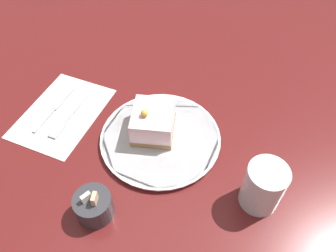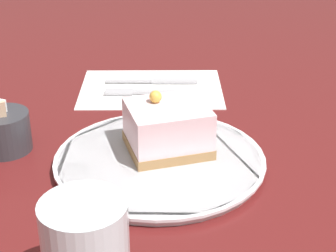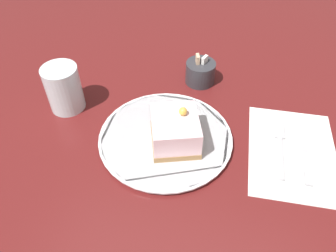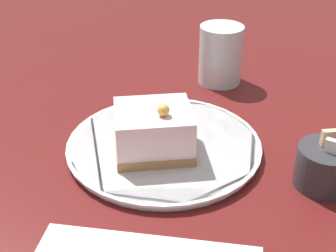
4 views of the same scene
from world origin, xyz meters
TOP-DOWN VIEW (x-y plane):
  - ground_plane at (0.00, 0.00)m, footprint 4.00×4.00m
  - plate at (-0.00, -0.01)m, footprint 0.29×0.29m
  - cake_slice at (0.02, -0.02)m, footprint 0.12×0.13m
  - napkin at (0.27, 0.02)m, footprint 0.19×0.26m
  - fork at (0.24, 0.03)m, footprint 0.02×0.16m
  - knife at (0.29, 0.00)m, footprint 0.02×0.17m
  - sugar_bowl at (0.04, 0.22)m, footprint 0.08×0.08m
  - drinking_glass at (-0.25, 0.05)m, footprint 0.08×0.08m

SIDE VIEW (x-z plane):
  - ground_plane at x=0.00m, z-range 0.00..0.00m
  - napkin at x=0.27m, z-range 0.00..0.00m
  - fork at x=0.24m, z-range 0.00..0.01m
  - knife at x=0.29m, z-range 0.00..0.01m
  - plate at x=0.00m, z-range 0.00..0.01m
  - sugar_bowl at x=0.04m, z-range -0.01..0.07m
  - cake_slice at x=0.02m, z-range 0.00..0.09m
  - drinking_glass at x=-0.25m, z-range 0.00..0.11m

